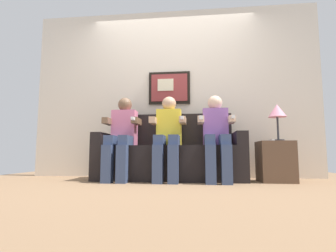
# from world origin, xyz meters

# --- Properties ---
(ground_plane) EXTENTS (5.66, 5.66, 0.00)m
(ground_plane) POSITION_xyz_m (0.00, 0.00, 0.00)
(ground_plane) COLOR #8C6B4C
(back_wall_assembly) EXTENTS (4.36, 0.10, 2.60)m
(back_wall_assembly) POSITION_xyz_m (-0.00, 0.76, 1.30)
(back_wall_assembly) COLOR beige
(back_wall_assembly) RESTS_ON ground_plane
(couch) EXTENTS (1.96, 0.58, 0.90)m
(couch) POSITION_xyz_m (0.00, 0.33, 0.31)
(couch) COLOR black
(couch) RESTS_ON ground_plane
(person_on_left) EXTENTS (0.46, 0.56, 1.11)m
(person_on_left) POSITION_xyz_m (-0.61, 0.16, 0.61)
(person_on_left) COLOR pink
(person_on_left) RESTS_ON ground_plane
(person_in_middle) EXTENTS (0.46, 0.56, 1.11)m
(person_in_middle) POSITION_xyz_m (0.00, 0.16, 0.61)
(person_in_middle) COLOR yellow
(person_in_middle) RESTS_ON ground_plane
(person_on_right) EXTENTS (0.46, 0.56, 1.11)m
(person_on_right) POSITION_xyz_m (0.61, 0.16, 0.61)
(person_on_right) COLOR #8C59A5
(person_on_right) RESTS_ON ground_plane
(side_table_right) EXTENTS (0.40, 0.40, 0.50)m
(side_table_right) POSITION_xyz_m (1.33, 0.22, 0.25)
(side_table_right) COLOR brown
(side_table_right) RESTS_ON ground_plane
(table_lamp) EXTENTS (0.22, 0.22, 0.46)m
(table_lamp) POSITION_xyz_m (1.37, 0.18, 0.86)
(table_lamp) COLOR #333338
(table_lamp) RESTS_ON side_table_right
(spare_remote_on_table) EXTENTS (0.04, 0.13, 0.02)m
(spare_remote_on_table) POSITION_xyz_m (1.28, 0.15, 0.51)
(spare_remote_on_table) COLOR white
(spare_remote_on_table) RESTS_ON side_table_right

